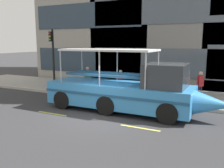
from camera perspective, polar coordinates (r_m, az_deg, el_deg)
ground_plane at (r=12.43m, az=-2.61°, el=-7.31°), size 120.00×120.00×0.00m
sidewalk at (r=17.37m, az=6.31°, el=-2.08°), size 32.00×4.80×0.18m
curb_edge at (r=15.11m, az=3.08°, el=-3.84°), size 32.00×0.18×0.18m
lane_centreline at (r=11.71m, az=-4.69°, el=-8.41°), size 25.80×0.12×0.01m
curb_guardrail at (r=15.09m, az=5.44°, el=-1.32°), size 12.34×0.09×0.85m
traffic_light_pole at (r=18.78m, az=-13.72°, el=7.07°), size 0.24×0.46×4.41m
duck_tour_boat at (r=12.82m, az=3.95°, el=-1.67°), size 9.71×2.48×3.29m
pedestrian_near_bow at (r=15.35m, az=19.95°, el=0.20°), size 0.37×0.40×1.77m
pedestrian_mid_left at (r=15.50m, az=7.61°, el=0.44°), size 0.46×0.22×1.61m
pedestrian_mid_right at (r=16.71m, az=2.00°, el=1.13°), size 0.45×0.23×1.57m
pedestrian_near_stern at (r=17.66m, az=-5.72°, el=1.83°), size 0.50×0.23×1.71m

